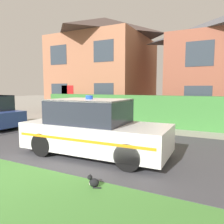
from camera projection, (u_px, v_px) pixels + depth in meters
road_strip at (79, 141)px, 7.90m from camera, size 28.00×5.19×0.01m
garden_hedge at (151, 111)px, 10.96m from camera, size 12.79×0.50×1.56m
police_car at (94, 129)px, 6.24m from camera, size 4.21×1.83×1.71m
cat at (93, 182)px, 4.27m from camera, size 0.30×0.20×0.25m
house_left at (105, 65)px, 17.16m from camera, size 6.77×7.05×7.32m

